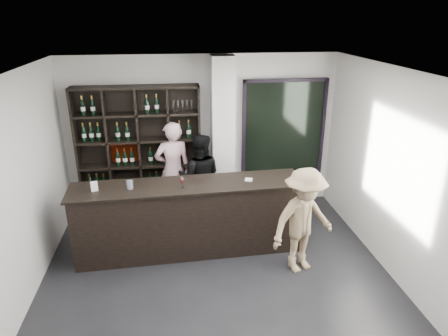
{
  "coord_description": "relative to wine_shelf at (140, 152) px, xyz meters",
  "views": [
    {
      "loc": [
        -0.54,
        -4.42,
        3.57
      ],
      "look_at": [
        0.19,
        1.1,
        1.39
      ],
      "focal_mm": 32.0,
      "sensor_mm": 36.0,
      "label": 1
    }
  ],
  "objects": [
    {
      "name": "floor",
      "position": [
        1.15,
        -2.57,
        -1.2
      ],
      "size": [
        5.0,
        5.5,
        0.01
      ],
      "primitive_type": "cube",
      "color": "black",
      "rests_on": "ground"
    },
    {
      "name": "wine_shelf",
      "position": [
        0.0,
        0.0,
        0.0
      ],
      "size": [
        2.2,
        0.35,
        2.4
      ],
      "primitive_type": null,
      "color": "black",
      "rests_on": "floor"
    },
    {
      "name": "structural_column",
      "position": [
        1.5,
        -0.1,
        0.25
      ],
      "size": [
        0.4,
        0.4,
        2.9
      ],
      "primitive_type": "cube",
      "color": "silver",
      "rests_on": "floor"
    },
    {
      "name": "glass_panel",
      "position": [
        2.7,
        0.12,
        0.2
      ],
      "size": [
        1.6,
        0.08,
        2.1
      ],
      "color": "black",
      "rests_on": "floor"
    },
    {
      "name": "tasting_counter",
      "position": [
        0.8,
        -1.47,
        -0.62
      ],
      "size": [
        3.52,
        0.73,
        1.16
      ],
      "rotation": [
        0.0,
        0.0,
        0.04
      ],
      "color": "black",
      "rests_on": "floor"
    },
    {
      "name": "taster_pink",
      "position": [
        0.58,
        -0.17,
        -0.3
      ],
      "size": [
        0.72,
        0.54,
        1.79
      ],
      "primitive_type": "imported",
      "rotation": [
        0.0,
        0.0,
        3.33
      ],
      "color": "beige",
      "rests_on": "floor"
    },
    {
      "name": "taster_black",
      "position": [
        1.05,
        -0.36,
        -0.4
      ],
      "size": [
        0.85,
        0.71,
        1.61
      ],
      "primitive_type": "imported",
      "rotation": [
        0.0,
        0.0,
        3.01
      ],
      "color": "black",
      "rests_on": "floor"
    },
    {
      "name": "customer",
      "position": [
        2.39,
        -2.17,
        -0.4
      ],
      "size": [
        1.18,
        0.92,
        1.6
      ],
      "primitive_type": "imported",
      "rotation": [
        0.0,
        0.0,
        0.36
      ],
      "color": "#907758",
      "rests_on": "floor"
    },
    {
      "name": "wine_glass",
      "position": [
        0.71,
        -1.58,
        0.06
      ],
      "size": [
        0.08,
        0.08,
        0.19
      ],
      "primitive_type": null,
      "rotation": [
        0.0,
        0.0,
        -0.02
      ],
      "color": "white",
      "rests_on": "tasting_counter"
    },
    {
      "name": "spit_cup",
      "position": [
        -0.05,
        -1.52,
        0.02
      ],
      "size": [
        0.11,
        0.11,
        0.12
      ],
      "primitive_type": "cylinder",
      "rotation": [
        0.0,
        0.0,
        0.18
      ],
      "color": "silver",
      "rests_on": "tasting_counter"
    },
    {
      "name": "napkin_stack",
      "position": [
        1.73,
        -1.44,
        -0.03
      ],
      "size": [
        0.14,
        0.14,
        0.02
      ],
      "primitive_type": "cube",
      "rotation": [
        0.0,
        0.0,
        -0.3
      ],
      "color": "white",
      "rests_on": "tasting_counter"
    },
    {
      "name": "card_stand",
      "position": [
        -0.55,
        -1.53,
        0.03
      ],
      "size": [
        0.11,
        0.08,
        0.14
      ],
      "primitive_type": "cube",
      "rotation": [
        0.0,
        0.0,
        0.34
      ],
      "color": "white",
      "rests_on": "tasting_counter"
    }
  ]
}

